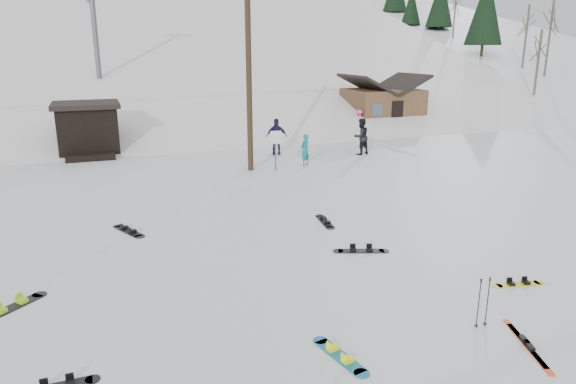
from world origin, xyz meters
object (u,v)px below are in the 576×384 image
object	(u,v)px
utility_pole	(249,68)
hero_skis	(527,344)
cabin	(382,106)
hero_snowboard	(340,356)

from	to	relation	value
utility_pole	hero_skis	xyz separation A→B (m)	(0.64, -16.09, -4.65)
utility_pole	hero_skis	size ratio (longest dim) A/B	4.88
cabin	hero_snowboard	world-z (taller)	cabin
cabin	hero_snowboard	bearing A→B (deg)	-122.27
cabin	hero_skis	size ratio (longest dim) A/B	2.92
hero_snowboard	hero_skis	xyz separation A→B (m)	(3.51, -0.95, 0.00)
utility_pole	cabin	distance (m)	16.71
cabin	hero_skis	bearing A→B (deg)	-115.35
hero_snowboard	hero_skis	bearing A→B (deg)	-116.54
utility_pole	cabin	world-z (taller)	utility_pole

